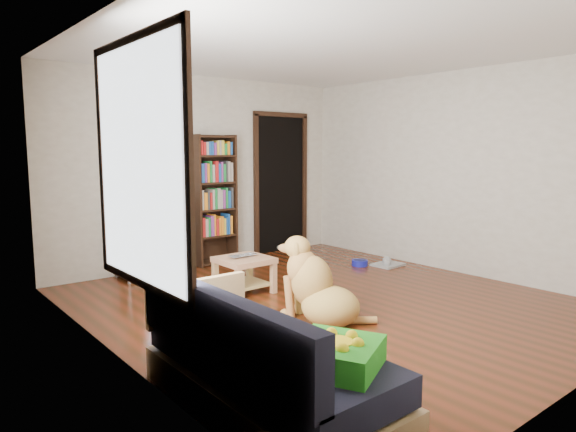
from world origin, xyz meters
TOP-DOWN VIEW (x-y plane):
  - ground at (0.00, 0.00)m, footprint 5.00×5.00m
  - ceiling at (0.00, 0.00)m, footprint 5.00×5.00m
  - wall_back at (0.00, 2.50)m, footprint 4.50×0.00m
  - wall_left at (-2.25, 0.00)m, footprint 0.00×5.00m
  - wall_right at (2.25, 0.00)m, footprint 0.00×5.00m
  - green_cushion at (-1.75, -1.92)m, footprint 0.60×0.60m
  - laptop at (-0.46, 0.83)m, footprint 0.34×0.22m
  - dog_bowl at (1.53, 0.95)m, footprint 0.22×0.22m
  - grey_rag at (1.83, 0.70)m, footprint 0.41×0.34m
  - window at (-2.23, -0.50)m, footprint 0.03×1.46m
  - doorway at (1.35, 2.48)m, footprint 1.03×0.05m
  - tv_stand at (-0.90, 2.25)m, footprint 0.90×0.45m
  - crt_tv at (-0.90, 2.27)m, footprint 0.55×0.52m
  - bookshelf at (0.05, 2.34)m, footprint 0.60×0.30m
  - sofa at (-1.87, -1.38)m, footprint 0.80×1.80m
  - coffee_table at (-0.46, 0.86)m, footprint 0.55×0.55m
  - dog at (-0.47, -0.37)m, footprint 0.66×0.91m

SIDE VIEW (x-z plane):
  - ground at x=0.00m, z-range 0.00..0.00m
  - grey_rag at x=1.83m, z-range 0.00..0.03m
  - dog_bowl at x=1.53m, z-range 0.00..0.08m
  - sofa at x=-1.87m, z-range -0.14..0.66m
  - tv_stand at x=-0.90m, z-range 0.02..0.52m
  - coffee_table at x=-0.46m, z-range 0.08..0.48m
  - dog at x=-0.47m, z-range -0.11..0.71m
  - laptop at x=-0.46m, z-range 0.40..0.43m
  - green_cushion at x=-1.75m, z-range 0.42..0.57m
  - crt_tv at x=-0.90m, z-range 0.45..1.03m
  - bookshelf at x=0.05m, z-range 0.10..1.90m
  - doorway at x=1.35m, z-range 0.03..2.21m
  - wall_back at x=0.00m, z-range -0.95..3.55m
  - wall_left at x=-2.25m, z-range -1.20..3.80m
  - wall_right at x=2.25m, z-range -1.20..3.80m
  - window at x=-2.23m, z-range 0.65..2.35m
  - ceiling at x=0.00m, z-range 2.60..2.60m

